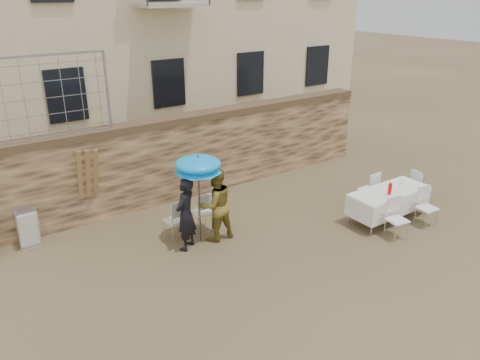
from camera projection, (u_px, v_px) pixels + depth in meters
ground at (288, 289)px, 8.90m from camera, size 80.00×80.00×0.00m
stone_wall at (167, 160)px, 12.30m from camera, size 13.00×0.50×2.20m
chain_link_fence at (35, 100)px, 9.97m from camera, size 3.20×0.06×1.80m
man_suit at (186, 214)px, 9.99m from camera, size 0.72×0.67×1.65m
woman_dress at (216, 204)px, 10.37m from camera, size 0.83×0.65×1.71m
umbrella at (198, 167)px, 9.91m from camera, size 1.03×1.03×1.90m
couple_chair_left at (175, 219)px, 10.54m from camera, size 0.54×0.54×0.96m
couple_chair_right at (202, 211)px, 10.90m from camera, size 0.49×0.49×0.96m
banquet_table at (389, 192)px, 11.32m from camera, size 2.10×0.85×0.78m
soda_bottle at (390, 189)px, 11.03m from camera, size 0.09×0.09×0.26m
table_chair_front_left at (397, 219)px, 10.53m from camera, size 0.55×0.55×0.96m
table_chair_front_right at (427, 207)px, 11.10m from camera, size 0.52×0.52×0.96m
table_chair_back at (368, 189)px, 12.13m from camera, size 0.50×0.50×0.96m
table_chair_side at (420, 187)px, 12.22m from camera, size 0.58×0.58×0.96m
chair_stack_right at (26, 225)px, 10.33m from camera, size 0.46×0.47×0.92m
wood_planks at (93, 185)px, 11.01m from camera, size 0.70×0.20×2.00m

